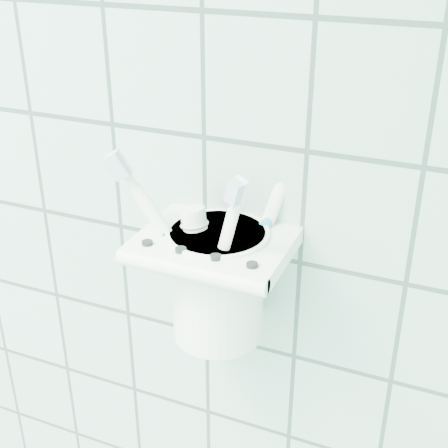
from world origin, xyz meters
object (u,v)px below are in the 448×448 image
at_px(toothbrush_orange, 200,247).
at_px(toothpaste_tube, 209,265).
at_px(toothbrush_blue, 227,235).
at_px(holder_bracket, 215,245).
at_px(cup, 218,280).
at_px(toothbrush_pink, 231,236).

height_order(toothbrush_orange, toothpaste_tube, toothbrush_orange).
relative_size(toothbrush_blue, toothbrush_orange, 1.10).
distance_m(holder_bracket, toothpaste_tube, 0.02).
xyz_separation_m(cup, toothbrush_pink, (0.01, -0.00, 0.05)).
height_order(holder_bracket, toothbrush_pink, toothbrush_pink).
height_order(toothbrush_blue, toothbrush_orange, toothbrush_blue).
relative_size(toothbrush_blue, toothpaste_tube, 1.54).
bearing_deg(holder_bracket, toothpaste_tube, -141.11).
height_order(cup, toothbrush_blue, toothbrush_blue).
bearing_deg(holder_bracket, cup, 86.49).
relative_size(cup, toothbrush_blue, 0.57).
distance_m(holder_bracket, toothbrush_blue, 0.01).
xyz_separation_m(holder_bracket, toothpaste_tube, (-0.00, -0.00, -0.02)).
distance_m(cup, toothbrush_pink, 0.05).
height_order(holder_bracket, toothbrush_orange, toothbrush_orange).
relative_size(cup, toothbrush_orange, 0.62).
bearing_deg(toothbrush_pink, toothpaste_tube, 179.13).
distance_m(holder_bracket, cup, 0.04).
distance_m(toothbrush_pink, toothbrush_orange, 0.03).
height_order(toothbrush_pink, toothbrush_blue, toothbrush_pink).
height_order(cup, toothpaste_tube, toothpaste_tube).
bearing_deg(cup, toothpaste_tube, -121.62).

